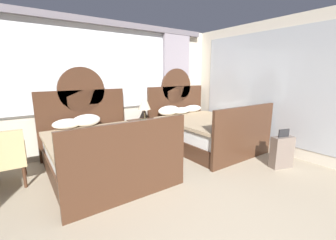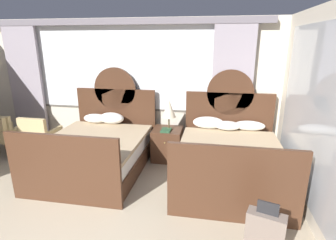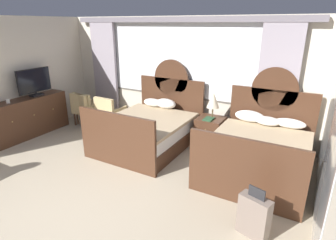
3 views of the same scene
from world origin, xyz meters
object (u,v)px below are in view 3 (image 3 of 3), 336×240
(book_on_nightstand, at_px, (209,119))
(tv_flatscreen, at_px, (34,82))
(table_lamp_on_nightstand, at_px, (213,100))
(armchair_by_window_right, at_px, (85,107))
(bed_near_window, at_px, (149,129))
(dresser_minibar, at_px, (28,117))
(nightstand_between_beds, at_px, (210,132))
(armchair_by_window_centre, at_px, (87,107))
(suitcase_on_floor, at_px, (254,216))
(cup_on_dresser, at_px, (8,101))
(armchair_by_window_left, at_px, (110,112))
(bed_near_mirror, at_px, (258,152))

(book_on_nightstand, bearing_deg, tv_flatscreen, -163.32)
(table_lamp_on_nightstand, distance_m, armchair_by_window_right, 3.42)
(bed_near_window, bearing_deg, dresser_minibar, -161.62)
(nightstand_between_beds, xyz_separation_m, armchair_by_window_centre, (-3.27, -0.37, 0.16))
(book_on_nightstand, distance_m, suitcase_on_floor, 2.66)
(armchair_by_window_centre, bearing_deg, suitcase_on_floor, -22.29)
(bed_near_window, xyz_separation_m, book_on_nightstand, (1.16, 0.54, 0.27))
(cup_on_dresser, bearing_deg, table_lamp_on_nightstand, 26.82)
(bed_near_window, height_order, armchair_by_window_left, bed_near_window)
(tv_flatscreen, bearing_deg, cup_on_dresser, -88.86)
(book_on_nightstand, xyz_separation_m, dresser_minibar, (-3.94, -1.46, -0.18))
(armchair_by_window_right, height_order, suitcase_on_floor, armchair_by_window_right)
(bed_near_window, height_order, tv_flatscreen, bed_near_window)
(cup_on_dresser, relative_size, suitcase_on_floor, 0.16)
(bed_near_mirror, height_order, tv_flatscreen, bed_near_mirror)
(tv_flatscreen, relative_size, armchair_by_window_centre, 0.98)
(bed_near_mirror, bearing_deg, armchair_by_window_centre, 176.51)
(dresser_minibar, bearing_deg, armchair_by_window_right, 62.56)
(bed_near_mirror, xyz_separation_m, table_lamp_on_nightstand, (-1.13, 0.64, 0.65))
(dresser_minibar, xyz_separation_m, tv_flatscreen, (0.02, 0.29, 0.79))
(dresser_minibar, height_order, armchair_by_window_right, dresser_minibar)
(bed_near_window, xyz_separation_m, armchair_by_window_centre, (-2.11, 0.28, 0.10))
(suitcase_on_floor, bearing_deg, armchair_by_window_centre, 157.71)
(bed_near_window, relative_size, suitcase_on_floor, 3.09)
(armchair_by_window_left, bearing_deg, suitcase_on_floor, -26.06)
(armchair_by_window_right, relative_size, suitcase_on_floor, 1.25)
(bed_near_mirror, distance_m, armchair_by_window_right, 4.49)
(tv_flatscreen, bearing_deg, armchair_by_window_right, 56.71)
(table_lamp_on_nightstand, height_order, tv_flatscreen, tv_flatscreen)
(armchair_by_window_right, bearing_deg, bed_near_window, -7.39)
(bed_near_window, distance_m, dresser_minibar, 2.93)
(cup_on_dresser, height_order, suitcase_on_floor, cup_on_dresser)
(bed_near_window, relative_size, book_on_nightstand, 8.25)
(bed_near_mirror, relative_size, armchair_by_window_centre, 2.48)
(book_on_nightstand, bearing_deg, table_lamp_on_nightstand, 72.42)
(armchair_by_window_centre, bearing_deg, table_lamp_on_nightstand, 6.37)
(nightstand_between_beds, relative_size, table_lamp_on_nightstand, 1.07)
(bed_near_window, relative_size, cup_on_dresser, 19.68)
(table_lamp_on_nightstand, relative_size, cup_on_dresser, 5.36)
(bed_near_mirror, height_order, armchair_by_window_left, bed_near_mirror)
(bed_near_window, distance_m, cup_on_dresser, 3.11)
(nightstand_between_beds, height_order, armchair_by_window_centre, armchair_by_window_centre)
(bed_near_window, height_order, table_lamp_on_nightstand, bed_near_window)
(bed_near_mirror, height_order, armchair_by_window_right, bed_near_mirror)
(armchair_by_window_right, bearing_deg, table_lamp_on_nightstand, 6.32)
(table_lamp_on_nightstand, bearing_deg, suitcase_on_floor, -58.27)
(bed_near_mirror, bearing_deg, table_lamp_on_nightstand, 150.43)
(nightstand_between_beds, height_order, book_on_nightstand, book_on_nightstand)
(cup_on_dresser, bearing_deg, tv_flatscreen, 91.14)
(nightstand_between_beds, relative_size, armchair_by_window_centre, 0.72)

